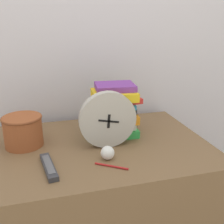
# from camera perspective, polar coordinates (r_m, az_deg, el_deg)

# --- Properties ---
(wall_back) EXTENTS (6.00, 0.04, 2.40)m
(wall_back) POSITION_cam_1_polar(r_m,az_deg,el_deg) (1.52, -7.41, 16.58)
(wall_back) COLOR silver
(wall_back) RESTS_ON ground_plane
(desk) EXTENTS (1.05, 0.70, 0.72)m
(desk) POSITION_cam_1_polar(r_m,az_deg,el_deg) (1.43, -3.36, -20.14)
(desk) COLOR brown
(desk) RESTS_ON ground_plane
(desk_clock) EXTENTS (0.26, 0.04, 0.26)m
(desk_clock) POSITION_cam_1_polar(r_m,az_deg,el_deg) (1.16, -0.92, -1.72)
(desk_clock) COLOR #B7B2A8
(desk_clock) RESTS_ON desk
(book_stack) EXTENTS (0.26, 0.20, 0.26)m
(book_stack) POSITION_cam_1_polar(r_m,az_deg,el_deg) (1.29, 0.45, 0.27)
(book_stack) COLOR green
(book_stack) RESTS_ON desk
(basket) EXTENTS (0.18, 0.18, 0.14)m
(basket) POSITION_cam_1_polar(r_m,az_deg,el_deg) (1.26, -18.81, -3.73)
(basket) COLOR #994C28
(basket) RESTS_ON desk
(tv_remote) EXTENTS (0.07, 0.20, 0.02)m
(tv_remote) POSITION_cam_1_polar(r_m,az_deg,el_deg) (1.06, -13.62, -11.46)
(tv_remote) COLOR #333338
(tv_remote) RESTS_ON desk
(crumpled_paper_ball) EXTENTS (0.06, 0.06, 0.06)m
(crumpled_paper_ball) POSITION_cam_1_polar(r_m,az_deg,el_deg) (1.09, -0.97, -8.87)
(crumpled_paper_ball) COLOR white
(crumpled_paper_ball) RESTS_ON desk
(pen) EXTENTS (0.12, 0.08, 0.01)m
(pen) POSITION_cam_1_polar(r_m,az_deg,el_deg) (1.05, -0.12, -11.70)
(pen) COLOR #B21E1E
(pen) RESTS_ON desk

